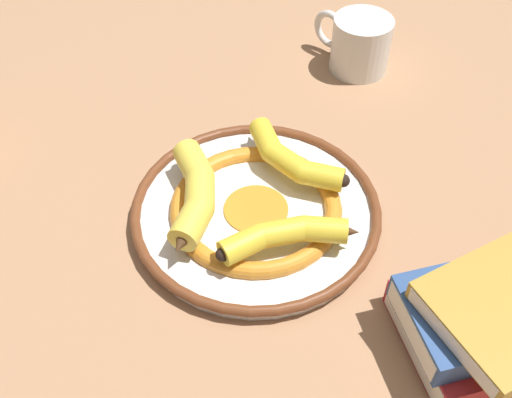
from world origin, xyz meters
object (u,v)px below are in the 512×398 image
(decorative_bowl, at_px, (256,210))
(banana_b, at_px, (289,157))
(banana_c, at_px, (286,235))
(book_stack, at_px, (495,317))
(banana_a, at_px, (195,194))
(coffee_mug, at_px, (359,43))

(decorative_bowl, relative_size, banana_b, 2.37)
(banana_c, xyz_separation_m, book_stack, (0.10, 0.22, 0.00))
(book_stack, bearing_deg, banana_b, -71.99)
(banana_a, distance_m, banana_c, 0.13)
(banana_b, distance_m, banana_c, 0.13)
(decorative_bowl, bearing_deg, banana_a, -83.83)
(decorative_bowl, height_order, banana_c, banana_c)
(banana_c, relative_size, coffee_mug, 1.34)
(decorative_bowl, xyz_separation_m, book_stack, (0.16, 0.25, 0.03))
(coffee_mug, bearing_deg, banana_b, 110.33)
(book_stack, relative_size, coffee_mug, 1.83)
(decorative_bowl, xyz_separation_m, banana_b, (-0.07, 0.04, 0.03))
(banana_a, xyz_separation_m, book_stack, (0.15, 0.33, -0.00))
(book_stack, bearing_deg, coffee_mug, -103.45)
(banana_a, bearing_deg, banana_c, -121.83)
(banana_a, relative_size, book_stack, 0.81)
(banana_a, distance_m, book_stack, 0.36)
(banana_c, height_order, coffee_mug, coffee_mug)
(banana_c, bearing_deg, book_stack, 139.79)
(banana_b, bearing_deg, banana_a, -104.74)
(banana_c, bearing_deg, coffee_mug, -121.30)
(book_stack, bearing_deg, banana_c, -49.76)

